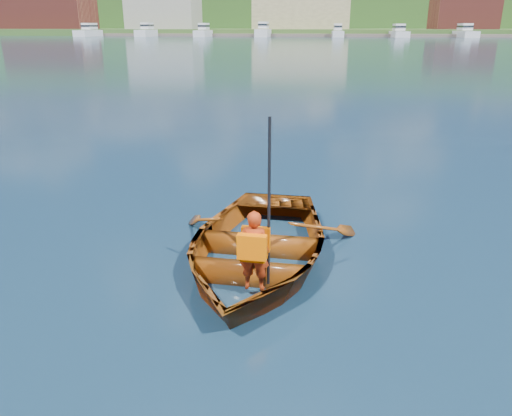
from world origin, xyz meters
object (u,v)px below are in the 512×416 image
Objects in this scene: rowboat at (255,245)px; dock at (338,35)px; child_paddler at (254,249)px; marina_yachts at (343,32)px.

dock is at bearing 87.32° from rowboat.
marina_yachts is (7.96, 144.69, 0.76)m from child_paddler.
dock is at bearing 103.42° from marina_yachts.
rowboat is 1.99× the size of child_paddler.
child_paddler is 0.01× the size of marina_yachts.
dock is (6.85, 149.35, -0.23)m from child_paddler.
marina_yachts reaches higher than child_paddler.
marina_yachts reaches higher than rowboat.
rowboat is at bearing 95.73° from child_paddler.
marina_yachts reaches higher than dock.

